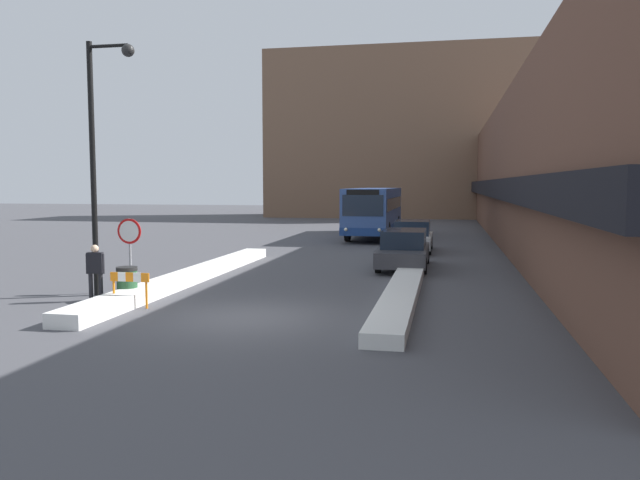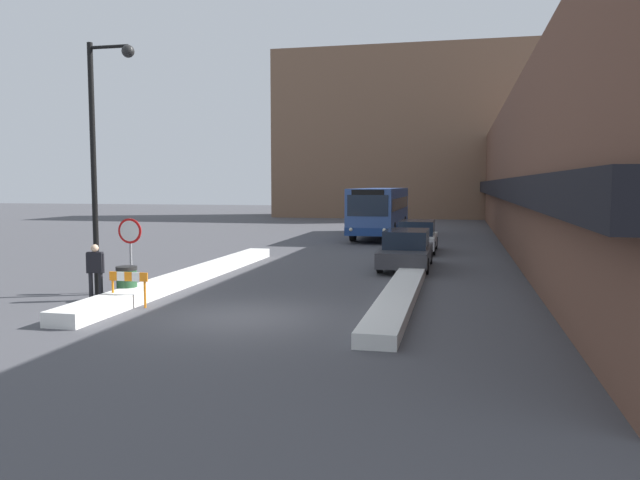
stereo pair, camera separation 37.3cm
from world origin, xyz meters
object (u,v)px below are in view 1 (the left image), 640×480
stop_sign (130,239)px  construction_barricade (130,283)px  pedestrian (95,267)px  street_lamp (100,143)px  trash_bin (127,284)px  city_bus (374,210)px  parked_car_front (404,249)px  parked_car_middle (413,236)px

stop_sign → construction_barricade: (1.17, -2.19, -0.95)m
stop_sign → pedestrian: 1.63m
street_lamp → trash_bin: street_lamp is taller
city_bus → parked_car_front: bearing=-78.9°
pedestrian → trash_bin: (0.83, 0.23, -0.47)m
city_bus → construction_barricade: 24.01m
parked_car_front → construction_barricade: parked_car_front is taller
parked_car_middle → pedestrian: size_ratio=2.74×
city_bus → stop_sign: 22.06m
parked_car_front → construction_barricade: (-6.55, -9.40, -0.07)m
parked_car_middle → pedestrian: pedestrian is taller
trash_bin → city_bus: bearing=79.2°
stop_sign → street_lamp: 2.94m
parked_car_front → pedestrian: bearing=-132.6°
parked_car_front → parked_car_middle: parked_car_middle is taller
stop_sign → construction_barricade: size_ratio=2.03×
parked_car_middle → stop_sign: (-7.71, -13.36, 0.87)m
parked_car_front → parked_car_middle: 6.14m
parked_car_middle → trash_bin: size_ratio=4.56×
street_lamp → construction_barricade: street_lamp is taller
parked_car_front → stop_sign: 10.60m
parked_car_middle → stop_sign: stop_sign is taller
parked_car_front → street_lamp: (-8.19, -7.87, 3.71)m
parked_car_front → street_lamp: bearing=-136.2°
city_bus → stop_sign: (-4.90, -21.51, -0.05)m
street_lamp → trash_bin: size_ratio=7.69×
construction_barricade → pedestrian: bearing=153.1°
pedestrian → city_bus: bearing=63.9°
parked_car_middle → stop_sign: size_ratio=1.94×
pedestrian → trash_bin: pedestrian is taller
city_bus → stop_sign: city_bus is taller
parked_car_middle → stop_sign: bearing=-120.0°
parked_car_middle → trash_bin: 16.25m
trash_bin → construction_barricade: bearing=-57.7°
city_bus → street_lamp: 22.98m
parked_car_middle → street_lamp: 16.65m
city_bus → stop_sign: size_ratio=4.95×
parked_car_front → street_lamp: street_lamp is taller
stop_sign → pedestrian: bearing=-100.5°
city_bus → pedestrian: 23.55m
pedestrian → trash_bin: size_ratio=1.66×
city_bus → construction_barricade: city_bus is taller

